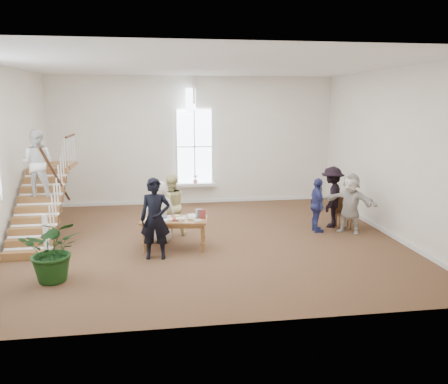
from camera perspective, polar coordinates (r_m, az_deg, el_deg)
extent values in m
plane|color=#4F371F|center=(11.69, -2.06, -6.32)|extent=(10.00, 10.00, 0.00)
plane|color=white|center=(15.66, -3.90, 6.68)|extent=(10.00, 0.00, 10.00)
plane|color=white|center=(6.80, 1.88, 0.11)|extent=(10.00, 0.00, 10.00)
plane|color=white|center=(11.78, -27.15, 3.76)|extent=(0.00, 9.00, 9.00)
plane|color=white|center=(12.74, 20.92, 4.78)|extent=(0.00, 9.00, 9.00)
plane|color=white|center=(11.16, -2.23, 16.24)|extent=(10.00, 10.00, 0.00)
cube|color=white|center=(15.70, -3.77, 0.97)|extent=(1.45, 0.28, 0.10)
plane|color=white|center=(15.62, -3.87, 5.93)|extent=(2.60, 0.00, 2.60)
plane|color=white|center=(15.54, -3.95, 11.80)|extent=(0.60, 0.60, 0.85)
cube|color=white|center=(15.97, -3.78, -1.18)|extent=(10.00, 0.04, 0.12)
imported|color=pink|center=(15.63, -3.77, 1.67)|extent=(0.17, 0.17, 0.30)
cube|color=brown|center=(11.30, -24.29, -7.50)|extent=(1.10, 0.30, 0.20)
cube|color=brown|center=(11.52, -23.97, -6.07)|extent=(1.10, 0.30, 0.20)
cube|color=brown|center=(11.74, -23.66, -4.70)|extent=(1.10, 0.30, 0.20)
cube|color=brown|center=(11.97, -23.37, -3.39)|extent=(1.10, 0.30, 0.20)
cube|color=brown|center=(12.20, -23.09, -2.12)|extent=(1.10, 0.30, 0.20)
cube|color=brown|center=(12.44, -22.81, -0.90)|extent=(1.10, 0.30, 0.20)
cube|color=brown|center=(12.69, -22.55, 0.28)|extent=(1.10, 0.30, 0.20)
cube|color=brown|center=(12.94, -22.30, 1.41)|extent=(1.10, 0.30, 0.20)
cube|color=brown|center=(13.19, -22.06, 2.49)|extent=(1.10, 0.30, 0.20)
cube|color=brown|center=(14.05, -21.22, 3.24)|extent=(1.10, 1.20, 0.12)
cube|color=white|center=(10.90, -22.22, -5.53)|extent=(0.10, 0.10, 1.10)
cylinder|color=#321E0D|center=(11.92, -21.09, 1.91)|extent=(0.07, 2.74, 1.86)
imported|color=silver|center=(12.28, -23.17, 3.49)|extent=(0.94, 0.79, 1.72)
cube|color=brown|center=(10.94, -6.53, -3.64)|extent=(1.72, 1.03, 0.05)
cube|color=brown|center=(10.96, -6.52, -4.02)|extent=(1.58, 0.89, 0.10)
cylinder|color=brown|center=(10.86, -10.41, -6.00)|extent=(0.07, 0.07, 0.71)
cylinder|color=brown|center=(10.70, -2.85, -6.08)|extent=(0.07, 0.07, 0.71)
cylinder|color=brown|center=(11.43, -9.88, -5.07)|extent=(0.07, 0.07, 0.71)
cylinder|color=brown|center=(11.29, -2.71, -5.13)|extent=(0.07, 0.07, 0.71)
cube|color=silver|center=(10.88, -9.80, -3.61)|extent=(0.27, 0.28, 0.03)
cube|color=beige|center=(11.15, -4.27, -3.06)|extent=(0.24, 0.25, 0.04)
cube|color=tan|center=(10.89, -4.16, -3.41)|extent=(0.25, 0.33, 0.04)
cube|color=silver|center=(10.82, -6.96, -3.58)|extent=(0.20, 0.24, 0.04)
cube|color=#4C5972|center=(11.06, -7.95, -3.25)|extent=(0.25, 0.27, 0.05)
cube|color=maroon|center=(10.81, -6.31, -3.57)|extent=(0.21, 0.26, 0.04)
cube|color=white|center=(10.81, -7.55, -3.66)|extent=(0.27, 0.27, 0.02)
cube|color=#BFB299|center=(11.19, -6.15, -3.10)|extent=(0.20, 0.22, 0.02)
cube|color=silver|center=(10.81, -5.73, -3.53)|extent=(0.21, 0.21, 0.06)
cube|color=beige|center=(11.06, -7.52, -3.26)|extent=(0.25, 0.25, 0.04)
cube|color=tan|center=(10.68, -3.45, -3.75)|extent=(0.25, 0.28, 0.03)
cube|color=silver|center=(11.04, -4.17, -3.19)|extent=(0.26, 0.30, 0.05)
imported|color=black|center=(10.25, -8.96, -3.48)|extent=(0.73, 0.51, 1.91)
imported|color=silver|center=(11.50, -8.37, -2.55)|extent=(0.81, 0.54, 1.62)
imported|color=#DACF88|center=(11.98, -6.94, -1.76)|extent=(0.94, 0.80, 1.69)
imported|color=navy|center=(12.52, 12.08, -1.70)|extent=(0.41, 0.91, 1.54)
imported|color=black|center=(13.12, 13.89, -0.63)|extent=(1.15, 1.33, 1.78)
imported|color=beige|center=(12.65, 16.16, -1.41)|extent=(1.50, 1.42, 1.69)
imported|color=#133410|center=(9.60, -21.36, -7.06)|extent=(1.22, 1.07, 1.32)
cube|color=#321E0D|center=(13.07, 15.41, -2.78)|extent=(0.48, 0.48, 0.05)
cube|color=#321E0D|center=(13.18, 15.29, -1.46)|extent=(0.41, 0.11, 0.49)
cylinder|color=#321E0D|center=(12.93, 14.81, -3.94)|extent=(0.04, 0.04, 0.43)
cylinder|color=#321E0D|center=(13.01, 16.25, -3.93)|extent=(0.04, 0.04, 0.43)
cylinder|color=#321E0D|center=(13.24, 14.49, -3.55)|extent=(0.04, 0.04, 0.43)
cylinder|color=#321E0D|center=(13.32, 15.89, -3.54)|extent=(0.04, 0.04, 0.43)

